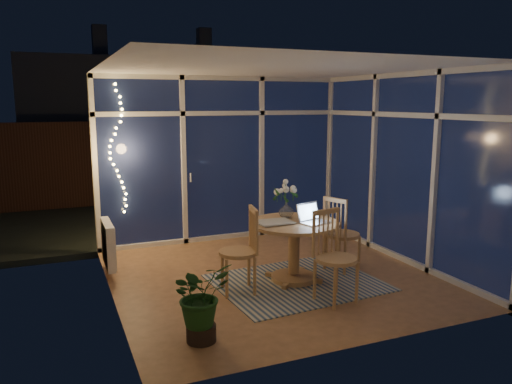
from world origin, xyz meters
The scene contains 25 objects.
floor centered at (0.00, 0.00, 0.00)m, with size 4.00×4.00×0.00m, color #8C603D.
ceiling centered at (0.00, 0.00, 2.60)m, with size 4.00×4.00×0.00m, color white.
wall_back centered at (0.00, 2.00, 1.30)m, with size 4.00×0.04×2.60m, color beige.
wall_front centered at (0.00, -2.00, 1.30)m, with size 4.00×0.04×2.60m, color beige.
wall_left centered at (-2.00, 0.00, 1.30)m, with size 0.04×4.00×2.60m, color beige.
wall_right centered at (2.00, 0.00, 1.30)m, with size 0.04×4.00×2.60m, color beige.
window_wall_back centered at (0.00, 1.96, 1.30)m, with size 4.00×0.10×2.60m, color white.
window_wall_right centered at (1.96, 0.00, 1.30)m, with size 0.10×4.00×2.60m, color white.
radiator centered at (-1.94, 0.90, 0.40)m, with size 0.10×0.70×0.58m, color white.
fairy_lights centered at (-1.65, 1.88, 1.52)m, with size 0.24×0.10×1.85m, color #FFCF66, non-canonical shape.
garden_patio centered at (0.50, 5.00, -0.06)m, with size 12.00×6.00×0.10m, color black.
garden_fence centered at (0.00, 5.50, 0.90)m, with size 11.00×0.08×1.80m, color #3A1F15.
neighbour_roof centered at (0.30, 8.50, 2.20)m, with size 7.00×3.00×2.20m, color #373B42.
garden_shrubs centered at (-0.80, 3.40, 0.45)m, with size 0.90×0.90×0.90m, color black.
rug centered at (0.16, -0.34, 0.01)m, with size 1.95×1.56×0.01m, color beige.
dining_table centered at (0.16, -0.24, 0.38)m, with size 1.10×1.10×0.75m, color #AD824E.
chair_left centered at (-0.62, -0.34, 0.51)m, with size 0.47×0.47×1.02m, color #AD824E.
chair_right centered at (0.94, -0.12, 0.51)m, with size 0.47×0.47×1.01m, color #AD824E.
chair_front centered at (0.29, -1.02, 0.52)m, with size 0.48×0.48×1.04m, color #AD824E.
laptop centered at (0.37, -0.39, 0.88)m, with size 0.35×0.30×0.26m, color silver, non-canonical shape.
flower_vase centered at (0.17, 0.00, 0.86)m, with size 0.20×0.20×0.21m, color white.
bowl centered at (0.47, -0.04, 0.77)m, with size 0.15×0.15×0.04m, color white.
newspapers centered at (-0.10, -0.19, 0.76)m, with size 0.41×0.32×0.02m, color silver.
phone centered at (0.26, -0.34, 0.76)m, with size 0.11×0.06×0.01m, color black.
potted_plant centered at (-1.36, -1.35, 0.38)m, with size 0.54×0.47×0.76m, color #184419.
Camera 1 is at (-2.55, -5.55, 2.20)m, focal length 35.00 mm.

